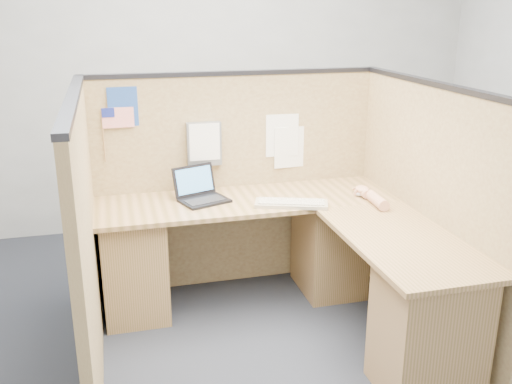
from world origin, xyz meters
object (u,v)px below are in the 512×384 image
object	(u,v)px
l_desk	(290,267)
mouse	(362,193)
keyboard	(291,203)
laptop	(203,192)

from	to	relation	value
l_desk	mouse	world-z (taller)	mouse
keyboard	laptop	bearing A→B (deg)	172.60
mouse	keyboard	bearing A→B (deg)	-172.92
keyboard	mouse	world-z (taller)	mouse
keyboard	l_desk	bearing A→B (deg)	-88.74
l_desk	laptop	bearing A→B (deg)	135.37
l_desk	laptop	size ratio (longest dim) A/B	5.27
laptop	mouse	size ratio (longest dim) A/B	3.48
laptop	keyboard	size ratio (longest dim) A/B	0.76
mouse	laptop	bearing A→B (deg)	169.04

